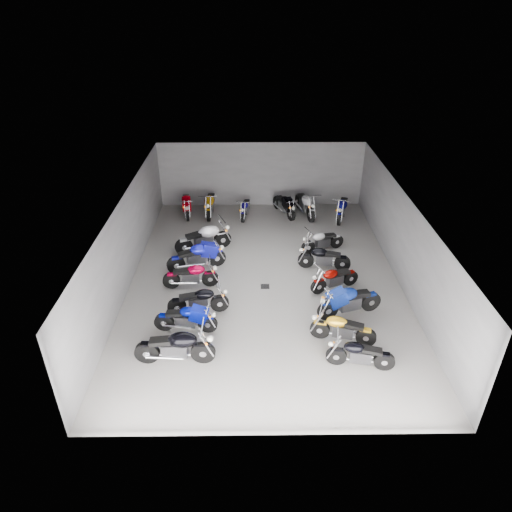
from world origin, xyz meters
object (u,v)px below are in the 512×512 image
object	(u,v)px
motorcycle_left_a	(176,347)
motorcycle_left_d	(191,275)
motorcycle_left_e	(197,257)
motorcycle_back_b	(210,204)
motorcycle_left_b	(186,319)
motorcycle_back_f	(342,208)
motorcycle_left_c	(199,301)
motorcycle_right_a	(360,354)
motorcycle_right_e	(324,258)
motorcycle_back_c	(245,208)
motorcycle_back_e	(305,204)
motorcycle_left_f	(204,238)
motorcycle_right_c	(349,301)
motorcycle_back_a	(187,204)
drain_grate	(265,286)
motorcycle_right_d	(334,278)
motorcycle_right_b	(342,329)
motorcycle_right_f	(322,241)
motorcycle_back_d	(284,205)

from	to	relation	value
motorcycle_left_a	motorcycle_left_d	xyz separation A→B (m)	(0.01, 3.94, -0.08)
motorcycle_left_e	motorcycle_back_b	world-z (taller)	motorcycle_left_e
motorcycle_left_b	motorcycle_back_f	bearing A→B (deg)	146.88
motorcycle_left_c	motorcycle_right_a	size ratio (longest dim) A/B	1.06
motorcycle_right_e	motorcycle_back_c	bearing A→B (deg)	41.92
motorcycle_left_e	motorcycle_back_e	bearing A→B (deg)	117.63
motorcycle_left_f	motorcycle_back_f	bearing A→B (deg)	94.16
motorcycle_left_a	motorcycle_back_e	distance (m)	11.22
motorcycle_right_c	motorcycle_back_b	distance (m)	9.59
motorcycle_left_c	motorcycle_back_a	xyz separation A→B (m)	(-1.36, 7.88, 0.03)
motorcycle_right_c	drain_grate	bearing A→B (deg)	40.68
motorcycle_right_d	motorcycle_back_f	world-z (taller)	motorcycle_back_f
motorcycle_left_d	motorcycle_right_b	size ratio (longest dim) A/B	1.02
motorcycle_left_f	motorcycle_right_c	size ratio (longest dim) A/B	1.03
motorcycle_left_c	motorcycle_right_c	size ratio (longest dim) A/B	0.92
motorcycle_left_c	motorcycle_right_a	bearing A→B (deg)	53.88
drain_grate	motorcycle_left_f	world-z (taller)	motorcycle_left_f
motorcycle_right_f	motorcycle_back_e	world-z (taller)	motorcycle_back_e
motorcycle_left_e	motorcycle_back_a	xyz separation A→B (m)	(-1.02, 5.08, -0.03)
motorcycle_left_e	motorcycle_right_c	distance (m)	6.09
motorcycle_right_c	motorcycle_right_d	xyz separation A→B (m)	(-0.24, 1.51, -0.08)
motorcycle_left_a	motorcycle_right_f	xyz separation A→B (m)	(5.13, 6.59, -0.10)
motorcycle_left_d	motorcycle_right_c	bearing A→B (deg)	67.32
motorcycle_left_e	motorcycle_right_b	distance (m)	6.50
motorcycle_left_f	motorcycle_right_c	world-z (taller)	motorcycle_left_f
motorcycle_left_d	motorcycle_right_b	distance (m)	5.83
motorcycle_back_a	motorcycle_left_d	bearing A→B (deg)	89.56
motorcycle_left_b	motorcycle_left_c	distance (m)	1.00
motorcycle_right_d	motorcycle_right_e	size ratio (longest dim) A/B	0.90
drain_grate	motorcycle_back_e	world-z (taller)	motorcycle_back_e
motorcycle_left_b	motorcycle_left_f	world-z (taller)	motorcycle_left_f
motorcycle_right_c	motorcycle_back_e	bearing A→B (deg)	-12.83
motorcycle_right_c	motorcycle_right_f	size ratio (longest dim) A/B	1.21
motorcycle_left_d	motorcycle_right_f	world-z (taller)	motorcycle_left_d
drain_grate	motorcycle_right_b	size ratio (longest dim) A/B	0.16
motorcycle_right_d	motorcycle_back_b	bearing A→B (deg)	13.59
motorcycle_right_d	motorcycle_right_e	xyz separation A→B (m)	(-0.19, 1.43, 0.02)
motorcycle_back_b	motorcycle_back_c	xyz separation A→B (m)	(1.69, -0.30, -0.10)
motorcycle_left_d	motorcycle_right_d	xyz separation A→B (m)	(5.17, -0.22, -0.02)
motorcycle_right_b	motorcycle_back_a	xyz separation A→B (m)	(-5.88, 9.39, 0.04)
motorcycle_left_f	motorcycle_right_a	distance (m)	8.53
motorcycle_left_e	motorcycle_back_d	distance (m)	6.22
motorcycle_right_e	motorcycle_back_d	world-z (taller)	motorcycle_back_d
motorcycle_back_c	motorcycle_back_f	distance (m)	4.61
motorcycle_left_a	motorcycle_right_b	size ratio (longest dim) A/B	1.18
motorcycle_right_f	motorcycle_back_e	bearing A→B (deg)	-16.29
motorcycle_left_a	motorcycle_back_c	distance (m)	10.15
motorcycle_back_b	motorcycle_right_f	bearing A→B (deg)	144.56
motorcycle_right_a	motorcycle_back_d	xyz separation A→B (m)	(-1.47, 10.42, 0.04)
drain_grate	motorcycle_left_e	world-z (taller)	motorcycle_left_e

